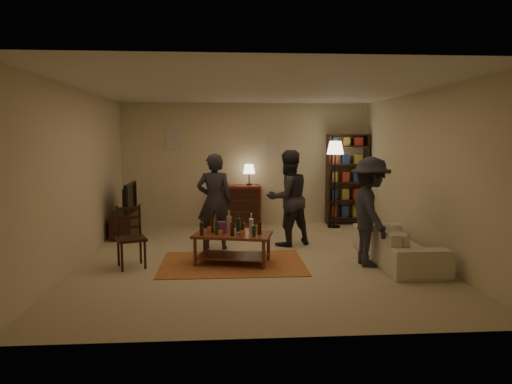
{
  "coord_description": "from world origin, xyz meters",
  "views": [
    {
      "loc": [
        -0.49,
        -7.21,
        1.94
      ],
      "look_at": [
        0.02,
        0.1,
        1.06
      ],
      "focal_mm": 32.0,
      "sensor_mm": 36.0,
      "label": 1
    }
  ],
  "objects": [
    {
      "name": "dining_chair",
      "position": [
        -1.91,
        -0.38,
        0.5
      ],
      "size": [
        0.53,
        0.53,
        0.95
      ],
      "rotation": [
        0.0,
        0.0,
        0.37
      ],
      "color": "black",
      "rests_on": "ground"
    },
    {
      "name": "person_by_sofa",
      "position": [
        1.7,
        -0.56,
        0.83
      ],
      "size": [
        0.62,
        1.07,
        1.66
      ],
      "primitive_type": "imported",
      "rotation": [
        0.0,
        0.0,
        1.57
      ],
      "color": "#282830",
      "rests_on": "ground"
    },
    {
      "name": "person_right",
      "position": [
        0.65,
        0.85,
        0.86
      ],
      "size": [
        1.03,
        0.94,
        1.72
      ],
      "primitive_type": "imported",
      "rotation": [
        0.0,
        0.0,
        3.56
      ],
      "color": "#2B2A32",
      "rests_on": "ground"
    },
    {
      "name": "floor",
      "position": [
        0.0,
        0.0,
        0.0
      ],
      "size": [
        6.0,
        6.0,
        0.0
      ],
      "primitive_type": "plane",
      "color": "#C6B793",
      "rests_on": "ground"
    },
    {
      "name": "tv_stand",
      "position": [
        -2.44,
        1.8,
        0.38
      ],
      "size": [
        0.4,
        1.0,
        1.06
      ],
      "color": "black",
      "rests_on": "ground"
    },
    {
      "name": "rug",
      "position": [
        -0.37,
        -0.34,
        0.01
      ],
      "size": [
        2.2,
        1.5,
        0.01
      ],
      "primitive_type": "cube",
      "color": "brown",
      "rests_on": "ground"
    },
    {
      "name": "coffee_table",
      "position": [
        -0.37,
        -0.34,
        0.42
      ],
      "size": [
        1.28,
        0.89,
        0.82
      ],
      "rotation": [
        0.0,
        0.0,
        -0.24
      ],
      "color": "brown",
      "rests_on": "ground"
    },
    {
      "name": "sofa",
      "position": [
        2.2,
        -0.4,
        0.3
      ],
      "size": [
        0.81,
        2.08,
        0.61
      ],
      "primitive_type": "imported",
      "rotation": [
        0.0,
        0.0,
        1.57
      ],
      "color": "beige",
      "rests_on": "ground"
    },
    {
      "name": "room_shell",
      "position": [
        -0.65,
        2.98,
        1.81
      ],
      "size": [
        6.0,
        6.0,
        6.0
      ],
      "color": "beige",
      "rests_on": "ground"
    },
    {
      "name": "person_left",
      "position": [
        -0.67,
        0.65,
        0.84
      ],
      "size": [
        0.63,
        0.43,
        1.68
      ],
      "primitive_type": "imported",
      "rotation": [
        0.0,
        0.0,
        3.09
      ],
      "color": "#24252B",
      "rests_on": "ground"
    },
    {
      "name": "bookshelf",
      "position": [
        2.25,
        2.78,
        1.03
      ],
      "size": [
        0.9,
        0.34,
        2.02
      ],
      "color": "black",
      "rests_on": "ground"
    },
    {
      "name": "dresser",
      "position": [
        -0.19,
        2.71,
        0.48
      ],
      "size": [
        1.0,
        0.5,
        1.36
      ],
      "color": "maroon",
      "rests_on": "ground"
    },
    {
      "name": "floor_lamp",
      "position": [
        1.88,
        2.41,
        1.59
      ],
      "size": [
        0.36,
        0.36,
        1.87
      ],
      "color": "black",
      "rests_on": "ground"
    }
  ]
}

